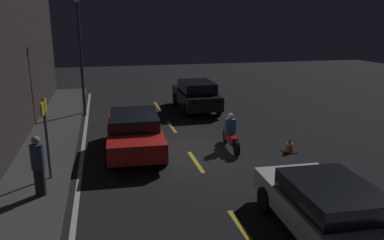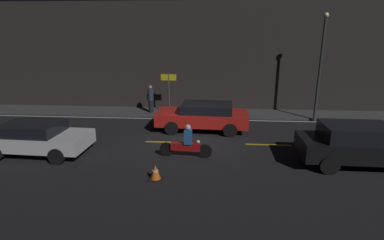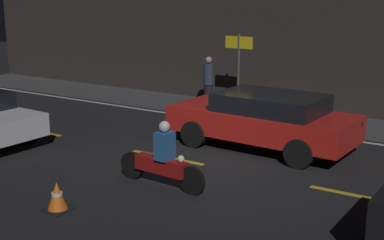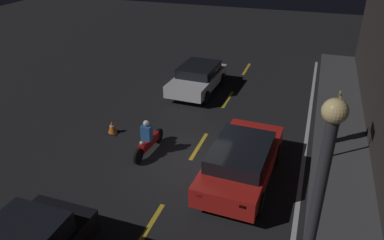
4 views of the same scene
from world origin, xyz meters
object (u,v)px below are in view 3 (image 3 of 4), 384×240
at_px(traffic_cone_near, 57,197).
at_px(pedestrian, 208,82).
at_px(shop_sign, 239,58).
at_px(motorcycle, 161,160).
at_px(taxi_red, 264,118).

height_order(traffic_cone_near, pedestrian, pedestrian).
relative_size(pedestrian, shop_sign, 0.68).
relative_size(motorcycle, pedestrian, 1.28).
bearing_deg(traffic_cone_near, shop_sign, 95.09).
xyz_separation_m(taxi_red, motorcycle, (-0.56, -3.49, -0.21)).
xyz_separation_m(motorcycle, pedestrian, (-2.70, 6.29, 0.42)).
distance_m(taxi_red, traffic_cone_near, 5.67).
relative_size(motorcycle, traffic_cone_near, 3.96).
distance_m(taxi_red, shop_sign, 3.59).
xyz_separation_m(taxi_red, pedestrian, (-3.26, 2.79, 0.20)).
distance_m(traffic_cone_near, pedestrian, 8.49).
xyz_separation_m(taxi_red, traffic_cone_near, (-1.41, -5.47, -0.50)).
relative_size(traffic_cone_near, pedestrian, 0.32).
relative_size(taxi_red, shop_sign, 1.92).
relative_size(traffic_cone_near, shop_sign, 0.22).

